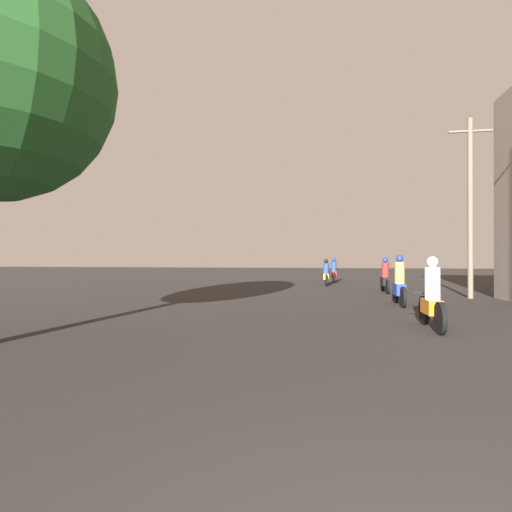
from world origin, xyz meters
TOP-DOWN VIEW (x-y plane):
  - motorcycle_orange at (1.81, 8.05)m, footprint 0.60×1.97m
  - motorcycle_blue at (1.99, 12.57)m, footprint 0.60×1.94m
  - motorcycle_black at (2.31, 17.44)m, footprint 0.60×2.03m
  - motorcycle_yellow at (-0.23, 21.82)m, footprint 0.60×2.05m
  - motorcycle_red at (0.30, 24.43)m, footprint 0.60×2.13m
  - utility_pole_far at (5.15, 15.29)m, footprint 1.60×0.20m

SIDE VIEW (x-z plane):
  - motorcycle_yellow at x=-0.23m, z-range -0.14..1.35m
  - motorcycle_red at x=0.30m, z-range -0.16..1.41m
  - motorcycle_black at x=2.31m, z-range -0.16..1.42m
  - motorcycle_orange at x=1.81m, z-range -0.16..1.45m
  - motorcycle_blue at x=1.99m, z-range -0.17..1.50m
  - utility_pole_far at x=5.15m, z-range 0.16..7.13m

